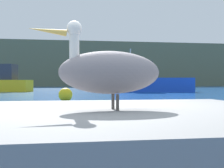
{
  "coord_description": "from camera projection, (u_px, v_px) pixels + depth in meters",
  "views": [
    {
      "loc": [
        -0.32,
        -3.77,
        1.1
      ],
      "look_at": [
        2.49,
        12.16,
        0.96
      ],
      "focal_mm": 52.3,
      "sensor_mm": 36.0,
      "label": 1
    }
  ],
  "objects": [
    {
      "name": "hillside_backdrop",
      "position": [
        56.0,
        65.0,
        73.14
      ],
      "size": [
        140.0,
        14.41,
        9.49
      ],
      "primitive_type": "cube",
      "color": "#5B664C",
      "rests_on": "ground"
    },
    {
      "name": "pier_dock",
      "position": [
        110.0,
        154.0,
        3.04
      ],
      "size": [
        3.6,
        3.13,
        0.83
      ],
      "primitive_type": "cube",
      "color": "gray",
      "rests_on": "ground"
    },
    {
      "name": "pelican",
      "position": [
        109.0,
        71.0,
        3.03
      ],
      "size": [
        1.24,
        0.53,
        0.81
      ],
      "rotation": [
        0.0,
        0.0,
        -3.05
      ],
      "color": "gray",
      "rests_on": "pier_dock"
    },
    {
      "name": "fishing_boat_red",
      "position": [
        131.0,
        83.0,
        45.31
      ],
      "size": [
        5.73,
        3.24,
        3.9
      ],
      "rotation": [
        0.0,
        0.0,
        -0.34
      ],
      "color": "red",
      "rests_on": "ground"
    },
    {
      "name": "fishing_boat_blue",
      "position": [
        150.0,
        81.0,
        33.22
      ],
      "size": [
        8.2,
        3.71,
        4.43
      ],
      "rotation": [
        0.0,
        0.0,
        2.95
      ],
      "color": "blue",
      "rests_on": "ground"
    },
    {
      "name": "mooring_buoy",
      "position": [
        65.0,
        95.0,
        17.42
      ],
      "size": [
        0.75,
        0.75,
        0.75
      ],
      "primitive_type": "sphere",
      "color": "yellow",
      "rests_on": "ground"
    }
  ]
}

